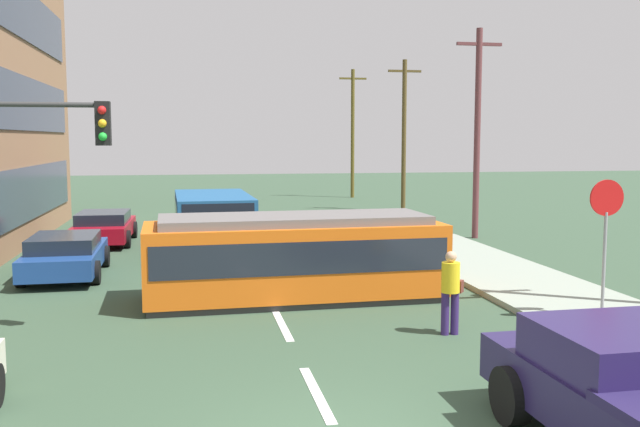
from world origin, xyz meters
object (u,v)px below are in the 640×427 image
streetcar_tram (294,256)px  utility_pole_mid (477,130)px  pedestrian_crossing (451,288)px  city_bus (213,218)px  utility_pole_distant (353,131)px  traffic_light_mast (14,167)px  parked_sedan_mid (66,255)px  parked_sedan_far (104,227)px  stop_sign (606,219)px  utility_pole_far (404,133)px

streetcar_tram → utility_pole_mid: size_ratio=0.89×
streetcar_tram → pedestrian_crossing: 4.46m
city_bus → utility_pole_distant: (9.84, 20.79, 3.27)m
pedestrian_crossing → utility_pole_distant: utility_pole_distant is taller
traffic_light_mast → parked_sedan_mid: bearing=92.1°
streetcar_tram → traffic_light_mast: 6.61m
streetcar_tram → parked_sedan_far: 11.76m
city_bus → parked_sedan_mid: size_ratio=1.22×
city_bus → pedestrian_crossing: bearing=-70.1°
parked_sedan_mid → traffic_light_mast: traffic_light_mast is taller
stop_sign → pedestrian_crossing: bearing=-174.6°
parked_sedan_mid → utility_pole_mid: size_ratio=0.56×
stop_sign → utility_pole_far: size_ratio=0.36×
pedestrian_crossing → utility_pole_far: size_ratio=0.21×
traffic_light_mast → streetcar_tram: bearing=23.6°
pedestrian_crossing → parked_sedan_mid: bearing=138.2°
streetcar_tram → utility_pole_mid: bearing=47.2°
utility_pole_distant → utility_pole_far: bearing=-85.8°
city_bus → utility_pole_distant: size_ratio=0.65×
city_bus → parked_sedan_far: (-3.93, 2.25, -0.48)m
parked_sedan_far → utility_pole_distant: bearing=53.4°
utility_pole_mid → city_bus: bearing=-173.8°
parked_sedan_far → traffic_light_mast: size_ratio=0.95×
pedestrian_crossing → stop_sign: stop_sign is taller
parked_sedan_mid → utility_pole_far: size_ratio=0.56×
parked_sedan_mid → utility_pole_mid: utility_pole_mid is taller
pedestrian_crossing → utility_pole_mid: size_ratio=0.21×
traffic_light_mast → utility_pole_distant: 34.29m
parked_sedan_mid → utility_pole_mid: 15.76m
city_bus → utility_pole_mid: bearing=6.2°
pedestrian_crossing → stop_sign: size_ratio=0.58×
parked_sedan_far → utility_pole_far: utility_pole_far is taller
city_bus → stop_sign: bearing=-55.7°
parked_sedan_mid → utility_pole_distant: (14.09, 24.90, 3.75)m
pedestrian_crossing → parked_sedan_far: 16.19m
city_bus → stop_sign: size_ratio=1.90×
pedestrian_crossing → city_bus: bearing=109.9°
utility_pole_far → stop_sign: bearing=-96.8°
stop_sign → utility_pole_mid: size_ratio=0.36×
streetcar_tram → utility_pole_far: bearing=65.8°
stop_sign → city_bus: bearing=124.3°
parked_sedan_mid → utility_pole_far: (14.77, 15.78, 3.57)m
parked_sedan_far → utility_pole_mid: bearing=-4.7°
traffic_light_mast → stop_sign: bearing=-4.0°
city_bus → utility_pole_far: (10.52, 11.66, 3.09)m
stop_sign → utility_pole_mid: 12.88m
traffic_light_mast → utility_pole_far: 26.57m
stop_sign → utility_pole_far: (2.76, 23.05, 2.00)m
streetcar_tram → city_bus: streetcar_tram is taller
stop_sign → streetcar_tram: bearing=151.5°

